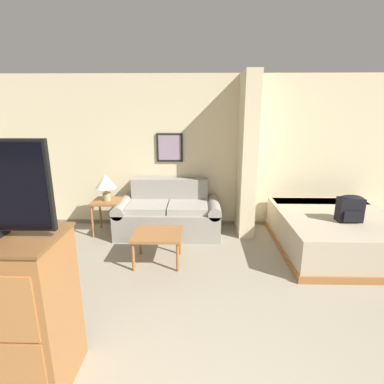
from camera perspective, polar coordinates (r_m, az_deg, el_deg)
name	(u,v)px	position (r m, az deg, el deg)	size (l,w,h in m)	color
wall_back	(201,153)	(5.28, 1.79, 7.42)	(7.42, 0.16, 2.60)	beige
wall_partition_pillar	(247,156)	(4.95, 10.45, 6.71)	(0.24, 0.66, 2.60)	beige
couch	(169,215)	(5.07, -4.47, -4.32)	(1.72, 0.84, 0.88)	gray
coffee_table	(157,237)	(4.10, -6.60, -8.45)	(0.65, 0.56, 0.43)	#996033
side_table	(107,206)	(5.20, -15.81, -2.51)	(0.47, 0.47, 0.57)	#996033
table_lamp	(106,182)	(5.09, -16.13, 1.77)	(0.34, 0.34, 0.44)	tan
tv_dresser	(1,312)	(2.74, -32.64, -18.71)	(1.00, 0.57, 1.20)	#996033
bed	(336,232)	(4.97, 25.73, -6.83)	(1.68, 1.91, 0.54)	#996033
backpack	(350,208)	(4.62, 27.91, -2.71)	(0.32, 0.21, 0.37)	black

